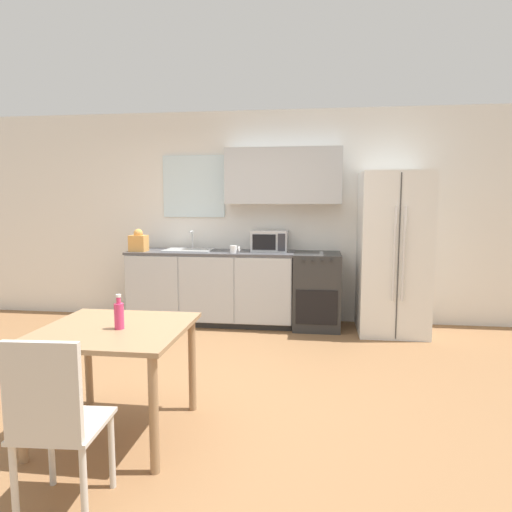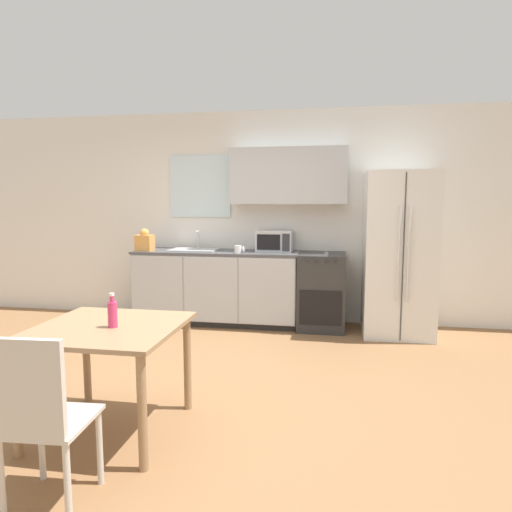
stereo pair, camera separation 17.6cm
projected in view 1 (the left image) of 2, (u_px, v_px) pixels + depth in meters
The scene contains 12 objects.
ground_plane at pixel (206, 387), 3.84m from camera, with size 12.00×12.00×0.00m, color olive.
wall_back at pixel (251, 211), 5.92m from camera, with size 12.00×0.38×2.70m.
kitchen_counter at pixel (212, 287), 5.80m from camera, with size 2.09×0.62×0.93m.
oven_range at pixel (317, 291), 5.61m from camera, with size 0.57×0.65×0.93m.
refrigerator at pixel (393, 253), 5.37m from camera, with size 0.78×0.81×1.89m.
kitchen_sink at pixel (189, 249), 5.79m from camera, with size 0.60×0.44×0.24m.
microwave at pixel (270, 241), 5.71m from camera, with size 0.44×0.38×0.26m.
coffee_mug at pixel (234, 249), 5.51m from camera, with size 0.12×0.09×0.09m.
grocery_bag_0 at pixel (139, 242), 5.70m from camera, with size 0.21×0.18×0.28m.
dining_table at pixel (115, 343), 3.01m from camera, with size 0.94×0.93×0.73m.
dining_chair_near at pixel (53, 416), 2.18m from camera, with size 0.42×0.42×0.93m.
drink_bottle at pixel (119, 315), 2.95m from camera, with size 0.06×0.06×0.23m.
Camera 1 is at (0.90, -3.59, 1.56)m, focal length 32.00 mm.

